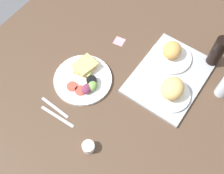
{
  "coord_description": "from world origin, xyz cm",
  "views": [
    {
      "loc": [
        53.15,
        37.5,
        115.93
      ],
      "look_at": [
        2.0,
        3.0,
        4.0
      ],
      "focal_mm": 41.92,
      "sensor_mm": 36.0,
      "label": 1
    }
  ],
  "objects_px": {
    "bread_plate_near": "(171,53)",
    "sticky_note": "(119,41)",
    "soda_bottle": "(217,52)",
    "knife": "(57,117)",
    "fork": "(55,107)",
    "serving_tray": "(169,76)",
    "espresso_cup": "(88,147)",
    "plate_with_salad": "(84,78)",
    "bread_plate_far": "(171,90)"
  },
  "relations": [
    {
      "from": "bread_plate_far",
      "to": "knife",
      "type": "distance_m",
      "value": 0.56
    },
    {
      "from": "bread_plate_far",
      "to": "fork",
      "type": "xyz_separation_m",
      "value": [
        0.37,
        -0.43,
        -0.05
      ]
    },
    {
      "from": "soda_bottle",
      "to": "espresso_cup",
      "type": "height_order",
      "value": "soda_bottle"
    },
    {
      "from": "bread_plate_near",
      "to": "fork",
      "type": "distance_m",
      "value": 0.66
    },
    {
      "from": "knife",
      "to": "sticky_note",
      "type": "xyz_separation_m",
      "value": [
        -0.55,
        -0.0,
        -0.0
      ]
    },
    {
      "from": "bread_plate_far",
      "to": "espresso_cup",
      "type": "relative_size",
      "value": 3.61
    },
    {
      "from": "serving_tray",
      "to": "bread_plate_near",
      "type": "xyz_separation_m",
      "value": [
        -0.11,
        -0.05,
        0.04
      ]
    },
    {
      "from": "soda_bottle",
      "to": "bread_plate_near",
      "type": "bearing_deg",
      "value": -63.34
    },
    {
      "from": "serving_tray",
      "to": "bread_plate_near",
      "type": "relative_size",
      "value": 2.06
    },
    {
      "from": "plate_with_salad",
      "to": "fork",
      "type": "distance_m",
      "value": 0.21
    },
    {
      "from": "bread_plate_near",
      "to": "sticky_note",
      "type": "bearing_deg",
      "value": -79.31
    },
    {
      "from": "serving_tray",
      "to": "espresso_cup",
      "type": "distance_m",
      "value": 0.55
    },
    {
      "from": "knife",
      "to": "soda_bottle",
      "type": "bearing_deg",
      "value": 53.91
    },
    {
      "from": "espresso_cup",
      "to": "serving_tray",
      "type": "bearing_deg",
      "value": 166.97
    },
    {
      "from": "sticky_note",
      "to": "bread_plate_far",
      "type": "bearing_deg",
      "value": 69.55
    },
    {
      "from": "espresso_cup",
      "to": "fork",
      "type": "height_order",
      "value": "espresso_cup"
    },
    {
      "from": "soda_bottle",
      "to": "plate_with_salad",
      "type": "bearing_deg",
      "value": -47.04
    },
    {
      "from": "bread_plate_far",
      "to": "fork",
      "type": "height_order",
      "value": "bread_plate_far"
    },
    {
      "from": "soda_bottle",
      "to": "knife",
      "type": "relative_size",
      "value": 0.99
    },
    {
      "from": "fork",
      "to": "sticky_note",
      "type": "relative_size",
      "value": 3.04
    },
    {
      "from": "fork",
      "to": "knife",
      "type": "relative_size",
      "value": 0.89
    },
    {
      "from": "serving_tray",
      "to": "espresso_cup",
      "type": "xyz_separation_m",
      "value": [
        0.53,
        -0.12,
        0.01
      ]
    },
    {
      "from": "bread_plate_near",
      "to": "sticky_note",
      "type": "distance_m",
      "value": 0.3
    },
    {
      "from": "plate_with_salad",
      "to": "soda_bottle",
      "type": "height_order",
      "value": "soda_bottle"
    },
    {
      "from": "serving_tray",
      "to": "espresso_cup",
      "type": "height_order",
      "value": "espresso_cup"
    },
    {
      "from": "soda_bottle",
      "to": "fork",
      "type": "height_order",
      "value": "soda_bottle"
    },
    {
      "from": "soda_bottle",
      "to": "fork",
      "type": "relative_size",
      "value": 1.11
    },
    {
      "from": "espresso_cup",
      "to": "sticky_note",
      "type": "bearing_deg",
      "value": -159.43
    },
    {
      "from": "serving_tray",
      "to": "bread_plate_far",
      "type": "distance_m",
      "value": 0.12
    },
    {
      "from": "soda_bottle",
      "to": "knife",
      "type": "height_order",
      "value": "soda_bottle"
    },
    {
      "from": "bread_plate_far",
      "to": "sticky_note",
      "type": "height_order",
      "value": "bread_plate_far"
    },
    {
      "from": "soda_bottle",
      "to": "serving_tray",
      "type": "bearing_deg",
      "value": -35.02
    },
    {
      "from": "plate_with_salad",
      "to": "espresso_cup",
      "type": "xyz_separation_m",
      "value": [
        0.27,
        0.23,
        0.0
      ]
    },
    {
      "from": "bread_plate_far",
      "to": "espresso_cup",
      "type": "bearing_deg",
      "value": -21.79
    },
    {
      "from": "knife",
      "to": "sticky_note",
      "type": "bearing_deg",
      "value": 88.89
    },
    {
      "from": "bread_plate_far",
      "to": "plate_with_salad",
      "type": "xyz_separation_m",
      "value": [
        0.16,
        -0.4,
        -0.04
      ]
    },
    {
      "from": "bread_plate_near",
      "to": "bread_plate_far",
      "type": "xyz_separation_m",
      "value": [
        0.2,
        0.1,
        0.01
      ]
    },
    {
      "from": "serving_tray",
      "to": "bread_plate_near",
      "type": "distance_m",
      "value": 0.12
    },
    {
      "from": "bread_plate_far",
      "to": "knife",
      "type": "xyz_separation_m",
      "value": [
        0.4,
        -0.39,
        -0.05
      ]
    },
    {
      "from": "serving_tray",
      "to": "espresso_cup",
      "type": "bearing_deg",
      "value": -13.03
    },
    {
      "from": "serving_tray",
      "to": "soda_bottle",
      "type": "xyz_separation_m",
      "value": [
        -0.2,
        0.14,
        0.09
      ]
    },
    {
      "from": "bread_plate_near",
      "to": "bread_plate_far",
      "type": "distance_m",
      "value": 0.23
    },
    {
      "from": "serving_tray",
      "to": "bread_plate_near",
      "type": "height_order",
      "value": "bread_plate_near"
    },
    {
      "from": "bread_plate_far",
      "to": "bread_plate_near",
      "type": "bearing_deg",
      "value": -152.58
    },
    {
      "from": "bread_plate_far",
      "to": "knife",
      "type": "bearing_deg",
      "value": -44.27
    },
    {
      "from": "espresso_cup",
      "to": "fork",
      "type": "distance_m",
      "value": 0.26
    },
    {
      "from": "bread_plate_near",
      "to": "sticky_note",
      "type": "xyz_separation_m",
      "value": [
        0.05,
        -0.29,
        -0.05
      ]
    },
    {
      "from": "serving_tray",
      "to": "fork",
      "type": "bearing_deg",
      "value": -39.09
    },
    {
      "from": "serving_tray",
      "to": "bread_plate_near",
      "type": "bearing_deg",
      "value": -153.16
    },
    {
      "from": "plate_with_salad",
      "to": "soda_bottle",
      "type": "xyz_separation_m",
      "value": [
        -0.46,
        0.5,
        0.08
      ]
    }
  ]
}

